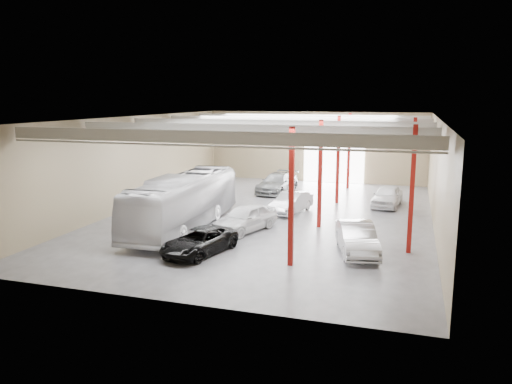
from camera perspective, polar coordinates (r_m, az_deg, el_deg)
The scene contains 8 objects.
depot_shell at distance 35.48m, azimuth 2.25°, elevation 5.23°, with size 22.12×32.12×7.06m.
coach_bus at distance 32.67m, azimuth -8.25°, elevation -1.07°, with size 2.94×12.57×3.50m, color silver.
black_sedan at distance 27.37m, azimuth -6.52°, elevation -5.64°, with size 2.28×4.94×1.37m, color black.
car_row_a at distance 31.70m, azimuth -1.27°, elevation -2.99°, with size 2.02×5.02×1.71m, color silver.
car_row_b at distance 36.86m, azimuth 4.03°, elevation -1.21°, with size 1.62×4.63×1.53m, color silver.
car_row_c at distance 44.73m, azimuth 2.43°, elevation 1.05°, with size 2.40×5.91×1.71m, color slate.
car_right_near at distance 27.77m, azimuth 11.45°, elevation -5.20°, with size 1.80×5.15×1.70m, color #B6B6BB.
car_right_far at distance 40.26m, azimuth 14.77°, elevation -0.44°, with size 1.94×4.83×1.65m, color silver.
Camera 1 is at (9.37, -33.60, 8.36)m, focal length 35.00 mm.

